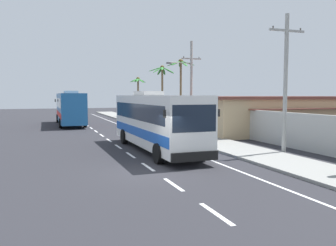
% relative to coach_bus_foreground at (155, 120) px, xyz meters
% --- Properties ---
extents(ground_plane, '(160.00, 160.00, 0.00)m').
position_rel_coach_bus_foreground_xyz_m(ground_plane, '(-1.88, -5.60, -1.94)').
color(ground_plane, '#28282D').
extents(sidewalk_kerb, '(3.20, 90.00, 0.14)m').
position_rel_coach_bus_foreground_xyz_m(sidewalk_kerb, '(4.92, 4.40, -1.87)').
color(sidewalk_kerb, gray).
rests_on(sidewalk_kerb, ground).
extents(lane_markings, '(3.80, 71.73, 0.01)m').
position_rel_coach_bus_foreground_xyz_m(lane_markings, '(0.28, 9.34, -1.93)').
color(lane_markings, white).
rests_on(lane_markings, ground).
extents(boundary_wall, '(0.24, 60.00, 2.33)m').
position_rel_coach_bus_foreground_xyz_m(boundary_wall, '(8.72, 8.40, -0.77)').
color(boundary_wall, '#B2B2AD').
rests_on(boundary_wall, ground).
extents(coach_bus_foreground, '(2.91, 11.79, 3.72)m').
position_rel_coach_bus_foreground_xyz_m(coach_bus_foreground, '(0.00, 0.00, 0.00)').
color(coach_bus_foreground, white).
rests_on(coach_bus_foreground, ground).
extents(coach_bus_far_lane, '(3.04, 12.15, 3.94)m').
position_rel_coach_bus_foreground_xyz_m(coach_bus_far_lane, '(-3.65, 20.91, 0.11)').
color(coach_bus_far_lane, '#2366A8').
rests_on(coach_bus_far_lane, ground).
extents(motorcycle_beside_bus, '(0.56, 1.96, 1.55)m').
position_rel_coach_bus_foreground_xyz_m(motorcycle_beside_bus, '(2.21, 8.30, -1.30)').
color(motorcycle_beside_bus, black).
rests_on(motorcycle_beside_bus, ground).
extents(utility_pole_nearest, '(2.39, 0.24, 8.11)m').
position_rel_coach_bus_foreground_xyz_m(utility_pole_nearest, '(6.72, -3.87, 2.34)').
color(utility_pole_nearest, '#9E9E99').
rests_on(utility_pole_nearest, ground).
extents(utility_pole_mid, '(3.51, 0.24, 8.61)m').
position_rel_coach_bus_foreground_xyz_m(utility_pole_mid, '(6.78, 10.03, 2.64)').
color(utility_pole_mid, '#9E9E99').
rests_on(utility_pole_mid, ground).
extents(palm_nearest, '(3.15, 3.12, 7.59)m').
position_rel_coach_bus_foreground_xyz_m(palm_nearest, '(8.33, 16.34, 3.65)').
color(palm_nearest, brown).
rests_on(palm_nearest, ground).
extents(palm_second, '(3.69, 3.60, 7.59)m').
position_rel_coach_bus_foreground_xyz_m(palm_second, '(9.01, 24.82, 3.63)').
color(palm_second, brown).
rests_on(palm_second, ground).
extents(palm_third, '(2.68, 2.73, 6.38)m').
position_rel_coach_bus_foreground_xyz_m(palm_third, '(7.75, 33.04, 2.67)').
color(palm_third, brown).
rests_on(palm_third, ground).
extents(roadside_building, '(15.56, 9.86, 3.36)m').
position_rel_coach_bus_foreground_xyz_m(roadside_building, '(13.58, 6.97, -0.24)').
color(roadside_building, tan).
rests_on(roadside_building, ground).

